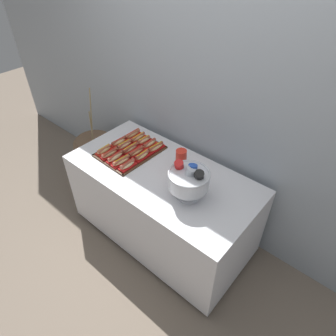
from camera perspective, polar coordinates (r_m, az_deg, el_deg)
The scene contains 22 objects.
ground_plane at distance 2.94m, azimuth -1.00°, elevation -12.16°, with size 10.00×10.00×0.00m, color #7A6B5B.
back_wall at distance 2.44m, azimuth 6.77°, elevation 14.83°, with size 6.00×0.10×2.60m, color #9EA8B2.
buffet_table at distance 2.64m, azimuth -1.10°, elevation -6.82°, with size 1.59×0.79×0.76m.
floor_vase at distance 3.46m, azimuth -13.44°, elevation 1.74°, with size 0.53×0.53×1.11m.
serving_tray at distance 2.63m, azimuth -7.21°, elevation 3.14°, with size 0.42×0.54×0.01m.
hot_dog_0 at distance 2.63m, azimuth -12.11°, elevation 3.35°, with size 0.07×0.15×0.06m.
hot_dog_1 at distance 2.58m, azimuth -11.08°, elevation 2.71°, with size 0.06×0.17×0.06m.
hot_dog_2 at distance 2.53m, azimuth -10.02°, elevation 2.05°, with size 0.07×0.17×0.06m.
hot_dog_3 at distance 2.49m, azimuth -8.90°, elevation 1.29°, with size 0.08×0.18×0.06m.
hot_dog_4 at distance 2.44m, azimuth -7.76°, elevation 0.60°, with size 0.07×0.16×0.06m.
hot_dog_5 at distance 2.71m, azimuth -9.40°, elevation 4.91°, with size 0.07×0.16×0.06m.
hot_dog_6 at distance 2.66m, azimuth -8.35°, elevation 4.33°, with size 0.07×0.18×0.06m.
hot_dog_7 at distance 2.61m, azimuth -7.26°, elevation 3.67°, with size 0.06×0.18×0.06m.
hot_dog_8 at distance 2.57m, azimuth -6.14°, elevation 3.03°, with size 0.07×0.18×0.06m.
hot_dog_9 at distance 2.52m, azimuth -4.97°, elevation 2.34°, with size 0.07×0.15×0.06m.
hot_dog_10 at distance 2.80m, azimuth -6.83°, elevation 6.36°, with size 0.07×0.18×0.06m.
hot_dog_11 at distance 2.75m, azimuth -5.76°, elevation 5.76°, with size 0.06×0.17×0.06m.
hot_dog_12 at distance 2.70m, azimuth -4.67°, elevation 5.24°, with size 0.07×0.16×0.06m.
hot_dog_13 at distance 2.66m, azimuth -3.54°, elevation 4.63°, with size 0.06×0.16×0.06m.
hot_dog_14 at distance 2.61m, azimuth -2.37°, elevation 3.94°, with size 0.08×0.19×0.06m.
punch_bowl at distance 2.10m, azimuth 4.03°, elevation -2.14°, with size 0.30×0.30×0.27m.
cup_stack at distance 2.35m, azimuth 2.51°, elevation 1.33°, with size 0.09×0.09×0.20m.
Camera 1 is at (1.22, -1.35, 2.31)m, focal length 31.91 mm.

